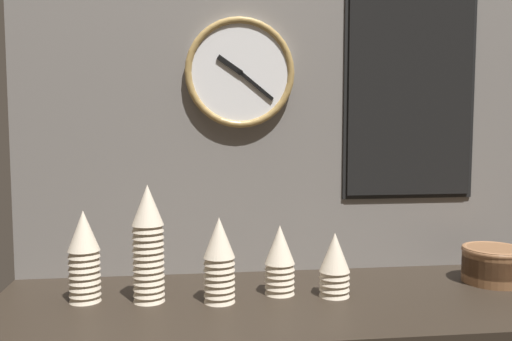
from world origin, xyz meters
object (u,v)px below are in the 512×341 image
at_px(cup_stack_center_left, 219,260).
at_px(menu_board, 410,97).
at_px(cup_stack_far_left, 84,256).
at_px(bowl_stack_far_right, 493,263).
at_px(cup_stack_left, 148,243).
at_px(cup_stack_center, 280,260).
at_px(cup_stack_center_right, 334,264).
at_px(wall_clock, 240,73).

bearing_deg(cup_stack_center_left, menu_board, 23.41).
height_order(cup_stack_far_left, cup_stack_center_left, cup_stack_far_left).
distance_m(bowl_stack_far_right, menu_board, 0.53).
distance_m(cup_stack_left, cup_stack_center, 0.34).
bearing_deg(cup_stack_left, cup_stack_center, 3.23).
relative_size(cup_stack_center_right, bowl_stack_far_right, 0.96).
bearing_deg(cup_stack_center, cup_stack_center_right, -12.28).
bearing_deg(cup_stack_center_left, wall_clock, 72.80).
height_order(cup_stack_left, cup_stack_center, cup_stack_left).
bearing_deg(cup_stack_far_left, cup_stack_center_left, -8.01).
distance_m(cup_stack_left, menu_board, 0.88).
relative_size(wall_clock, menu_board, 0.51).
distance_m(cup_stack_center, bowl_stack_far_right, 0.61).
relative_size(cup_stack_center, wall_clock, 0.57).
relative_size(cup_stack_left, cup_stack_center_left, 1.38).
relative_size(cup_stack_center, bowl_stack_far_right, 1.05).
bearing_deg(bowl_stack_far_right, wall_clock, 166.03).
bearing_deg(cup_stack_center_right, menu_board, 39.19).
relative_size(cup_stack_left, cup_stack_center_right, 1.78).
bearing_deg(cup_stack_center, menu_board, 26.00).
xyz_separation_m(cup_stack_left, menu_board, (0.76, 0.23, 0.37)).
xyz_separation_m(cup_stack_center_right, bowl_stack_far_right, (0.47, 0.06, -0.03)).
distance_m(cup_stack_center_right, bowl_stack_far_right, 0.47).
height_order(cup_stack_center_right, menu_board, menu_board).
relative_size(cup_stack_left, wall_clock, 0.93).
height_order(cup_stack_center_left, wall_clock, wall_clock).
relative_size(cup_stack_left, cup_stack_center, 1.62).
height_order(cup_stack_center_right, cup_stack_center_left, cup_stack_center_left).
distance_m(cup_stack_far_left, cup_stack_center_left, 0.33).
relative_size(cup_stack_center_right, wall_clock, 0.52).
distance_m(cup_stack_left, cup_stack_center_left, 0.18).
height_order(cup_stack_left, cup_stack_center_left, cup_stack_left).
relative_size(cup_stack_center_right, cup_stack_center_left, 0.77).
bearing_deg(cup_stack_center_right, cup_stack_center, 167.72).
xyz_separation_m(cup_stack_far_left, cup_stack_center, (0.49, -0.00, -0.02)).
relative_size(cup_stack_far_left, cup_stack_center_left, 1.08).
height_order(cup_stack_left, menu_board, menu_board).
bearing_deg(cup_stack_center_right, cup_stack_center_left, -176.99).
distance_m(wall_clock, menu_board, 0.52).
relative_size(cup_stack_center_right, cup_stack_center, 0.91).
bearing_deg(bowl_stack_far_right, cup_stack_center_right, -172.92).
distance_m(cup_stack_center_left, bowl_stack_far_right, 0.77).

